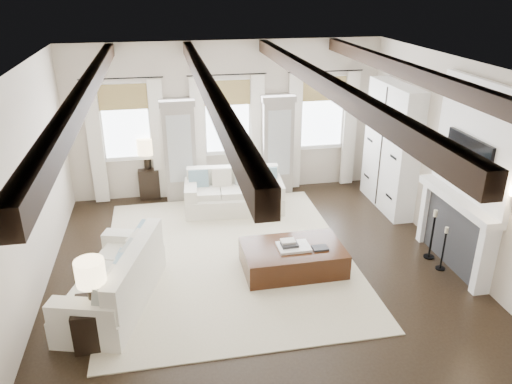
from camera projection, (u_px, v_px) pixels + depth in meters
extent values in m
plane|color=black|center=(263.00, 284.00, 7.64)|extent=(7.50, 7.50, 0.00)
cube|color=beige|center=(227.00, 120.00, 10.39)|extent=(6.50, 0.04, 3.20)
cube|color=beige|center=(18.00, 207.00, 6.44)|extent=(0.04, 7.50, 3.20)
cube|color=beige|center=(473.00, 172.00, 7.57)|extent=(0.04, 7.50, 3.20)
cube|color=white|center=(264.00, 73.00, 6.37)|extent=(6.50, 7.50, 0.04)
cube|color=black|center=(87.00, 89.00, 6.04)|extent=(0.16, 7.40, 0.22)
cube|color=black|center=(206.00, 85.00, 6.29)|extent=(0.16, 7.40, 0.22)
cube|color=black|center=(320.00, 80.00, 6.55)|extent=(0.16, 7.40, 0.22)
cube|color=black|center=(422.00, 77.00, 6.80)|extent=(0.16, 7.40, 0.22)
cube|color=white|center=(126.00, 123.00, 9.98)|extent=(0.90, 0.03, 1.45)
cube|color=olive|center=(123.00, 97.00, 9.72)|extent=(0.94, 0.04, 0.50)
cube|color=white|center=(96.00, 144.00, 9.94)|extent=(0.28, 0.08, 2.50)
cube|color=white|center=(159.00, 140.00, 10.15)|extent=(0.28, 0.08, 2.50)
cylinder|color=black|center=(121.00, 78.00, 9.53)|extent=(1.60, 0.02, 0.02)
cube|color=white|center=(227.00, 118.00, 10.34)|extent=(0.90, 0.03, 1.45)
cube|color=olive|center=(227.00, 93.00, 10.08)|extent=(0.94, 0.04, 0.50)
cube|color=white|center=(199.00, 138.00, 10.29)|extent=(0.28, 0.08, 2.50)
cube|color=white|center=(257.00, 135.00, 10.51)|extent=(0.28, 0.08, 2.50)
cylinder|color=black|center=(227.00, 75.00, 9.89)|extent=(1.60, 0.02, 0.02)
cube|color=white|center=(322.00, 113.00, 10.70)|extent=(0.90, 0.03, 1.45)
cube|color=olive|center=(324.00, 89.00, 10.43)|extent=(0.94, 0.04, 0.50)
cube|color=white|center=(295.00, 133.00, 10.65)|extent=(0.28, 0.08, 2.50)
cube|color=white|center=(350.00, 130.00, 10.87)|extent=(0.28, 0.08, 2.50)
cylinder|color=black|center=(326.00, 71.00, 10.24)|extent=(1.60, 0.02, 0.02)
cube|color=gray|center=(180.00, 153.00, 10.25)|extent=(0.64, 0.38, 2.00)
cube|color=#B2B7BA|center=(180.00, 149.00, 10.01)|extent=(0.48, 0.02, 1.40)
cube|color=gray|center=(177.00, 102.00, 9.83)|extent=(0.70, 0.42, 0.12)
cube|color=gray|center=(277.00, 147.00, 10.61)|extent=(0.64, 0.38, 2.00)
cube|color=#B2B7BA|center=(279.00, 143.00, 10.37)|extent=(0.48, 0.02, 1.40)
cube|color=gray|center=(278.00, 98.00, 10.19)|extent=(0.70, 0.42, 0.12)
cube|color=#252528|center=(456.00, 234.00, 7.97)|extent=(0.18, 1.50, 1.10)
cube|color=black|center=(453.00, 242.00, 8.03)|extent=(0.10, 0.90, 0.70)
cube|color=white|center=(485.00, 261.00, 7.23)|extent=(0.26, 0.14, 1.10)
cube|color=white|center=(428.00, 212.00, 8.70)|extent=(0.26, 0.14, 1.10)
cube|color=white|center=(459.00, 200.00, 7.72)|extent=(0.32, 1.90, 0.12)
cube|color=white|center=(476.00, 141.00, 7.37)|extent=(0.10, 1.90, 1.80)
cube|color=black|center=(468.00, 157.00, 7.45)|extent=(0.07, 1.10, 0.64)
cube|color=silver|center=(391.00, 148.00, 9.79)|extent=(0.40, 1.70, 2.50)
cube|color=black|center=(381.00, 148.00, 9.76)|extent=(0.01, 0.02, 2.40)
cube|color=beige|center=(228.00, 257.00, 8.37)|extent=(4.02, 4.83, 0.02)
cube|color=white|center=(234.00, 202.00, 9.99)|extent=(2.00, 1.03, 0.37)
cube|color=white|center=(233.00, 177.00, 10.13)|extent=(1.85, 0.35, 0.46)
cube|color=white|center=(191.00, 190.00, 9.78)|extent=(0.31, 0.85, 0.24)
cube|color=white|center=(276.00, 186.00, 9.95)|extent=(0.31, 0.85, 0.24)
cube|color=white|center=(207.00, 193.00, 9.79)|extent=(0.56, 0.59, 0.13)
cube|color=white|center=(234.00, 192.00, 9.85)|extent=(0.56, 0.59, 0.13)
cube|color=white|center=(261.00, 190.00, 9.90)|extent=(0.56, 0.59, 0.13)
cube|color=#6A92A5|center=(199.00, 180.00, 9.91)|extent=(0.40, 0.23, 0.40)
cube|color=silver|center=(222.00, 179.00, 9.95)|extent=(0.40, 0.23, 0.40)
cube|color=beige|center=(245.00, 178.00, 10.00)|extent=(0.40, 0.23, 0.40)
cube|color=#6A92A5|center=(267.00, 177.00, 10.05)|extent=(0.40, 0.23, 0.40)
cube|color=white|center=(114.00, 291.00, 7.12)|extent=(1.51, 2.28, 0.40)
cube|color=white|center=(135.00, 266.00, 6.91)|extent=(0.78, 1.97, 0.50)
cube|color=white|center=(132.00, 240.00, 7.83)|extent=(0.93, 0.51, 0.26)
cube|color=white|center=(84.00, 312.00, 6.15)|extent=(0.93, 0.51, 0.26)
cube|color=white|center=(122.00, 254.00, 7.55)|extent=(0.73, 0.71, 0.14)
cube|color=white|center=(108.00, 275.00, 7.02)|extent=(0.73, 0.71, 0.14)
cube|color=white|center=(91.00, 299.00, 6.49)|extent=(0.73, 0.71, 0.14)
cube|color=#6A92A5|center=(140.00, 238.00, 7.60)|extent=(0.33, 0.46, 0.44)
cube|color=silver|center=(134.00, 247.00, 7.32)|extent=(0.33, 0.46, 0.44)
cube|color=beige|center=(127.00, 258.00, 7.05)|extent=(0.33, 0.46, 0.44)
cube|color=#6A92A5|center=(119.00, 269.00, 6.78)|extent=(0.33, 0.46, 0.44)
cube|color=silver|center=(111.00, 281.00, 6.51)|extent=(0.33, 0.46, 0.44)
cube|color=beige|center=(103.00, 295.00, 6.23)|extent=(0.33, 0.46, 0.44)
cube|color=black|center=(293.00, 258.00, 7.95)|extent=(1.59, 1.01, 0.42)
cube|color=white|center=(294.00, 247.00, 7.83)|extent=(0.50, 0.39, 0.04)
cube|color=#262628|center=(290.00, 245.00, 7.81)|extent=(0.26, 0.20, 0.04)
cube|color=beige|center=(288.00, 241.00, 7.84)|extent=(0.22, 0.17, 0.03)
cube|color=#262628|center=(320.00, 248.00, 7.80)|extent=(0.24, 0.18, 0.03)
cube|color=black|center=(98.00, 322.00, 6.36)|extent=(0.56, 0.56, 0.56)
cylinder|color=black|center=(94.00, 294.00, 6.19)|extent=(0.14, 0.14, 0.30)
cylinder|color=#F9D89E|center=(90.00, 272.00, 6.07)|extent=(0.37, 0.37, 0.32)
cube|color=black|center=(149.00, 182.00, 10.60)|extent=(0.43, 0.43, 0.64)
cylinder|color=black|center=(148.00, 161.00, 10.41)|extent=(0.15, 0.15, 0.32)
cylinder|color=#F9D89E|center=(146.00, 146.00, 10.28)|extent=(0.38, 0.38, 0.34)
cylinder|color=black|center=(440.00, 268.00, 8.04)|extent=(0.15, 0.15, 0.02)
cylinder|color=black|center=(443.00, 251.00, 7.91)|extent=(0.03, 0.03, 0.67)
cylinder|color=beige|center=(447.00, 230.00, 7.77)|extent=(0.06, 0.06, 0.10)
cylinder|color=black|center=(429.00, 257.00, 8.37)|extent=(0.18, 0.18, 0.02)
cylinder|color=black|center=(432.00, 237.00, 8.22)|extent=(0.03, 0.03, 0.78)
cylinder|color=beige|center=(436.00, 213.00, 8.05)|extent=(0.07, 0.07, 0.11)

